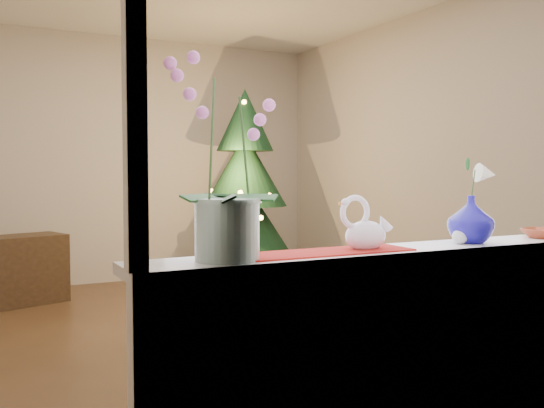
% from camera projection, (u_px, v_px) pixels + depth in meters
% --- Properties ---
extents(ground, '(5.00, 5.00, 0.00)m').
position_uv_depth(ground, '(198.00, 335.00, 4.51)').
color(ground, '#3A2817').
rests_on(ground, ground).
extents(wall_back, '(4.50, 0.10, 2.70)m').
position_uv_depth(wall_back, '(119.00, 160.00, 6.67)').
color(wall_back, beige).
rests_on(wall_back, ground).
extents(wall_front, '(4.50, 0.10, 2.70)m').
position_uv_depth(wall_front, '(430.00, 134.00, 2.21)').
color(wall_front, beige).
rests_on(wall_front, ground).
extents(wall_right, '(0.10, 5.00, 2.70)m').
position_uv_depth(wall_right, '(433.00, 157.00, 5.46)').
color(wall_right, beige).
rests_on(wall_right, ground).
extents(window_apron, '(2.20, 0.08, 0.88)m').
position_uv_depth(window_apron, '(419.00, 375.00, 2.30)').
color(window_apron, white).
rests_on(window_apron, ground).
extents(windowsill, '(2.20, 0.26, 0.04)m').
position_uv_depth(windowsill, '(406.00, 252.00, 2.35)').
color(windowsill, white).
rests_on(windowsill, window_apron).
extents(window_frame, '(2.22, 0.06, 1.60)m').
position_uv_depth(window_frame, '(426.00, 39.00, 2.22)').
color(window_frame, white).
rests_on(window_frame, windowsill).
extents(runner, '(0.70, 0.20, 0.01)m').
position_uv_depth(runner, '(322.00, 252.00, 2.18)').
color(runner, maroon).
rests_on(runner, windowsill).
extents(orchid_pot, '(0.30, 0.30, 0.68)m').
position_uv_depth(orchid_pot, '(227.00, 158.00, 1.98)').
color(orchid_pot, beige).
rests_on(orchid_pot, windowsill).
extents(swan, '(0.25, 0.15, 0.20)m').
position_uv_depth(swan, '(366.00, 224.00, 2.26)').
color(swan, white).
rests_on(swan, windowsill).
extents(blue_vase, '(0.22, 0.22, 0.23)m').
position_uv_depth(blue_vase, '(471.00, 216.00, 2.49)').
color(blue_vase, '#0C086D').
rests_on(blue_vase, windowsill).
extents(lily, '(0.12, 0.07, 0.17)m').
position_uv_depth(lily, '(472.00, 168.00, 2.48)').
color(lily, silver).
rests_on(lily, blue_vase).
extents(paperweight, '(0.07, 0.07, 0.06)m').
position_uv_depth(paperweight, '(460.00, 236.00, 2.45)').
color(paperweight, silver).
rests_on(paperweight, windowsill).
extents(amber_dish, '(0.18, 0.18, 0.04)m').
position_uv_depth(amber_dish, '(543.00, 234.00, 2.68)').
color(amber_dish, '#9C3F23').
rests_on(amber_dish, windowsill).
extents(xmas_tree, '(1.38, 1.38, 2.06)m').
position_uv_depth(xmas_tree, '(245.00, 190.00, 6.21)').
color(xmas_tree, '#0F321A').
rests_on(xmas_tree, ground).
extents(side_table, '(0.93, 0.66, 0.63)m').
position_uv_depth(side_table, '(16.00, 270.00, 5.53)').
color(side_table, black).
rests_on(side_table, ground).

